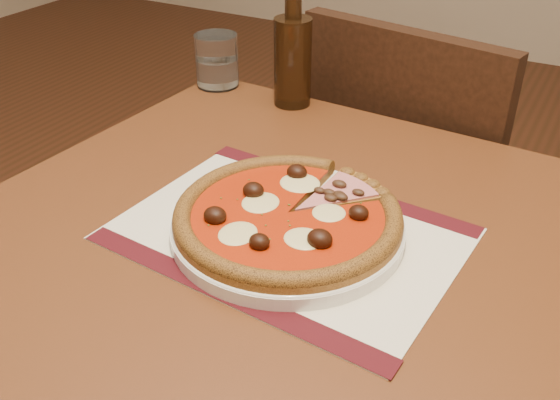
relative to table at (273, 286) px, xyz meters
The scene contains 8 objects.
table is the anchor object (origin of this frame).
chair_far 0.59m from the table, 87.18° to the left, with size 0.49×0.49×0.89m.
placemat 0.11m from the table, 15.13° to the right, with size 0.42×0.30×0.00m, color beige.
plate 0.12m from the table, 15.13° to the right, with size 0.30×0.30×0.02m, color white.
pizza 0.13m from the table, 15.72° to the right, with size 0.29×0.29×0.04m.
ham_slice 0.17m from the table, 42.76° to the left, with size 0.10×0.14×0.02m.
water_glass 0.53m from the table, 131.80° to the left, with size 0.08×0.08×0.10m, color white.
bottle 0.45m from the table, 114.31° to the left, with size 0.07×0.07×0.23m.
Camera 1 is at (1.25, -0.68, 1.22)m, focal length 40.00 mm.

